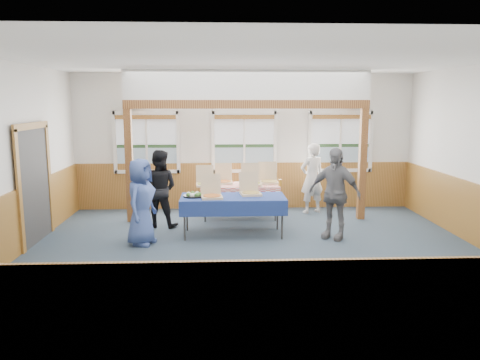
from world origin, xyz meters
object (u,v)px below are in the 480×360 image
at_px(man_blue, 141,202).
at_px(table_left, 233,199).
at_px(woman_black, 159,189).
at_px(person_grey, 334,193).
at_px(woman_white, 312,178).
at_px(table_right, 240,187).

bearing_deg(man_blue, table_left, -55.51).
xyz_separation_m(woman_black, person_grey, (3.37, -1.00, 0.07)).
relative_size(table_left, woman_white, 1.27).
distance_m(table_left, woman_black, 1.64).
height_order(man_blue, person_grey, person_grey).
distance_m(woman_white, man_blue, 4.20).
xyz_separation_m(man_blue, person_grey, (3.54, 0.22, 0.08)).
xyz_separation_m(woman_white, man_blue, (-3.53, -2.27, -0.03)).
bearing_deg(woman_black, man_blue, 93.70).
bearing_deg(table_left, woman_white, 38.75).
relative_size(man_blue, person_grey, 0.91).
height_order(woman_white, person_grey, person_grey).
distance_m(table_right, person_grey, 2.33).
height_order(table_left, man_blue, man_blue).
bearing_deg(man_blue, woman_white, -40.25).
relative_size(table_left, person_grey, 1.20).
relative_size(woman_black, person_grey, 0.92).
bearing_deg(person_grey, man_blue, -140.13).
relative_size(table_left, man_blue, 1.31).
relative_size(woman_white, person_grey, 0.94).
bearing_deg(man_blue, person_grey, -69.45).
xyz_separation_m(table_right, woman_black, (-1.68, -0.60, 0.10)).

